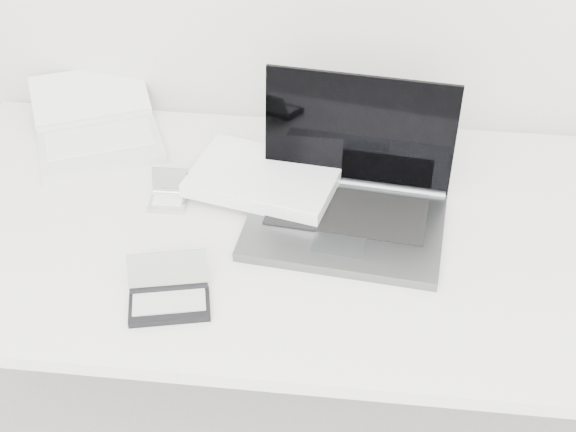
# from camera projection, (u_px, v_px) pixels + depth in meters

# --- Properties ---
(desk) EXTENTS (1.60, 0.80, 0.73)m
(desk) POSITION_uv_depth(u_px,v_px,m) (304.00, 244.00, 1.67)
(desk) COLOR white
(desk) RESTS_ON ground
(laptop_large) EXTENTS (0.56, 0.40, 0.27)m
(laptop_large) POSITION_uv_depth(u_px,v_px,m) (317.00, 191.00, 1.66)
(laptop_large) COLOR #545658
(laptop_large) RESTS_ON desk
(netbook_open_white) EXTENTS (0.39, 0.44, 0.07)m
(netbook_open_white) POSITION_uv_depth(u_px,v_px,m) (97.00, 131.00, 1.88)
(netbook_open_white) COLOR silver
(netbook_open_white) RESTS_ON desk
(pda_silver) EXTENTS (0.08, 0.08, 0.06)m
(pda_silver) POSITION_uv_depth(u_px,v_px,m) (169.00, 196.00, 1.70)
(pda_silver) COLOR silver
(pda_silver) RESTS_ON desk
(palmtop_charcoal) EXTENTS (0.17, 0.15, 0.07)m
(palmtop_charcoal) POSITION_uv_depth(u_px,v_px,m) (169.00, 297.00, 1.47)
(palmtop_charcoal) COLOR black
(palmtop_charcoal) RESTS_ON desk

